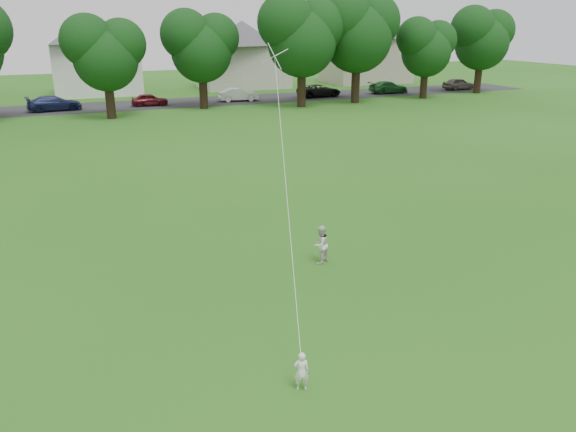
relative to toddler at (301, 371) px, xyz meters
name	(u,v)px	position (x,y,z in m)	size (l,w,h in m)	color
ground	(271,338)	(0.13, 2.12, -0.44)	(160.00, 160.00, 0.00)	#235914
street	(107,107)	(0.13, 44.12, -0.44)	(90.00, 7.00, 0.01)	#2D2D30
toddler	(301,371)	(0.00, 0.00, 0.00)	(0.32, 0.21, 0.88)	white
older_boy	(321,244)	(3.12, 5.72, 0.18)	(0.60, 0.47, 1.23)	silver
kite	(285,177)	(1.29, 4.10, 2.96)	(1.66, 4.60, 10.22)	silver
tree_row	(103,34)	(-0.07, 38.52, 5.88)	(81.15, 9.22, 10.47)	black
parked_cars	(173,98)	(5.89, 43.12, 0.18)	(71.17, 2.55, 1.28)	black
house_row	(90,45)	(-0.20, 54.12, 4.54)	(78.08, 14.09, 10.60)	white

